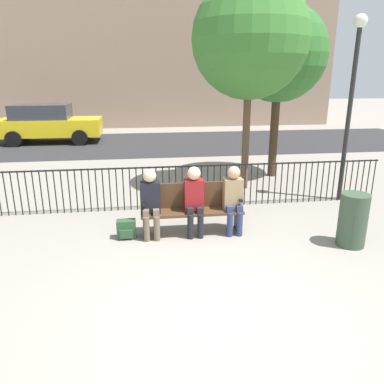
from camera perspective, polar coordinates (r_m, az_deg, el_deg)
name	(u,v)px	position (r m, az deg, el deg)	size (l,w,h in m)	color
ground_plane	(218,310)	(4.90, 3.95, -17.46)	(80.00, 80.00, 0.00)	gray
park_bench	(191,206)	(6.85, -0.09, -2.22)	(1.85, 0.45, 0.92)	#4C331E
seated_person_0	(150,199)	(6.61, -6.35, -1.13)	(0.34, 0.39, 1.25)	brown
seated_person_1	(194,197)	(6.67, 0.33, -0.75)	(0.34, 0.39, 1.27)	black
seated_person_2	(233,196)	(6.80, 6.32, -0.57)	(0.34, 0.39, 1.25)	navy
backpack	(126,229)	(6.81, -9.98, -5.63)	(0.33, 0.23, 0.34)	#284C2D
fence_railing	(182,183)	(8.10, -1.48, 1.36)	(9.01, 0.03, 0.95)	black
tree_0	(279,54)	(10.79, 13.14, 19.79)	(2.54, 2.54, 4.61)	#422D1E
tree_1	(250,40)	(9.43, 8.85, 21.97)	(2.75, 2.75, 4.96)	brown
lamp_post	(353,84)	(9.03, 23.29, 14.87)	(0.28, 0.28, 3.99)	black
street_surface	(162,143)	(16.20, -4.65, 7.45)	(24.00, 6.00, 0.01)	#2B2B2D
parked_car_0	(48,123)	(17.29, -21.09, 9.80)	(4.20, 1.94, 1.62)	yellow
trash_bin	(353,220)	(6.89, 23.30, -3.94)	(0.47, 0.47, 0.92)	#384C38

